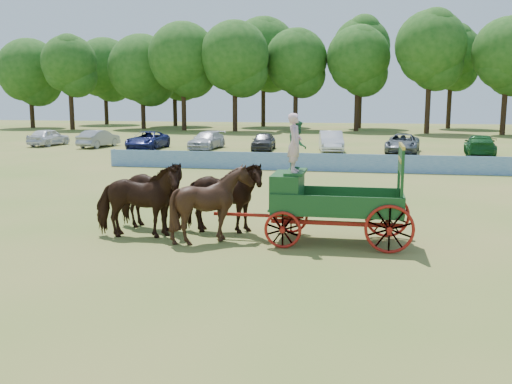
# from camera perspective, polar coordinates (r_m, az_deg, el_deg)

# --- Properties ---
(ground) EXTENTS (160.00, 160.00, 0.00)m
(ground) POSITION_cam_1_polar(r_m,az_deg,el_deg) (16.08, 4.46, -6.20)
(ground) COLOR olive
(ground) RESTS_ON ground
(horse_lead_left) EXTENTS (2.90, 1.63, 2.32)m
(horse_lead_left) POSITION_cam_1_polar(r_m,az_deg,el_deg) (17.95, -11.81, -0.90)
(horse_lead_left) COLOR black
(horse_lead_left) RESTS_ON ground
(horse_lead_right) EXTENTS (2.95, 1.79, 2.32)m
(horse_lead_right) POSITION_cam_1_polar(r_m,az_deg,el_deg) (18.95, -10.54, -0.31)
(horse_lead_right) COLOR black
(horse_lead_right) RESTS_ON ground
(horse_wheel_left) EXTENTS (2.31, 2.10, 2.33)m
(horse_wheel_left) POSITION_cam_1_polar(r_m,az_deg,el_deg) (17.18, -4.39, -1.19)
(horse_wheel_left) COLOR black
(horse_wheel_left) RESTS_ON ground
(horse_wheel_right) EXTENTS (2.83, 1.45, 2.32)m
(horse_wheel_right) POSITION_cam_1_polar(r_m,az_deg,el_deg) (18.22, -3.49, -0.56)
(horse_wheel_right) COLOR black
(horse_wheel_right) RESTS_ON ground
(farm_dray) EXTENTS (6.00, 2.00, 3.87)m
(farm_dray) POSITION_cam_1_polar(r_m,az_deg,el_deg) (17.13, 5.68, 0.40)
(farm_dray) COLOR #A81D10
(farm_dray) RESTS_ON ground
(sponsor_banner) EXTENTS (26.00, 0.08, 1.05)m
(sponsor_banner) POSITION_cam_1_polar(r_m,az_deg,el_deg) (33.71, 6.20, 2.98)
(sponsor_banner) COLOR #1D5DA1
(sponsor_banner) RESTS_ON ground
(parked_cars) EXTENTS (38.54, 6.76, 1.64)m
(parked_cars) POSITION_cam_1_polar(r_m,az_deg,el_deg) (46.58, -0.15, 5.12)
(parked_cars) COLOR silver
(parked_cars) RESTS_ON ground
(treeline) EXTENTS (92.62, 22.90, 15.53)m
(treeline) POSITION_cam_1_polar(r_m,az_deg,el_deg) (75.84, 5.22, 13.27)
(treeline) COLOR #382314
(treeline) RESTS_ON ground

